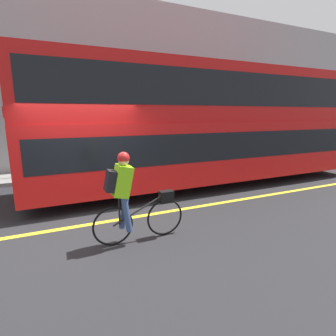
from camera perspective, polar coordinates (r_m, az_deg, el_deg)
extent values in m
plane|color=#232326|center=(6.06, -16.60, -11.08)|extent=(80.00, 80.00, 0.00)
cube|color=yellow|center=(5.90, -16.37, -11.64)|extent=(50.00, 0.14, 0.01)
cube|color=gray|center=(10.60, -20.16, -1.18)|extent=(60.00, 1.72, 0.13)
cube|color=#9E9EA3|center=(11.43, -21.82, 16.80)|extent=(60.00, 0.30, 6.94)
cylinder|color=black|center=(11.07, 23.51, 1.41)|extent=(1.01, 0.30, 1.01)
cylinder|color=black|center=(7.63, -13.72, -2.21)|extent=(1.01, 0.30, 1.01)
cube|color=red|center=(8.76, 8.57, 4.30)|extent=(11.00, 2.55, 1.77)
cube|color=black|center=(8.74, 8.62, 5.68)|extent=(10.56, 2.57, 0.78)
cube|color=red|center=(8.71, 8.93, 15.48)|extent=(11.00, 2.45, 1.64)
cube|color=black|center=(8.72, 8.94, 16.02)|extent=(10.56, 2.47, 0.92)
torus|color=black|center=(5.08, -0.68, -10.66)|extent=(0.72, 0.04, 0.72)
torus|color=black|center=(4.81, -11.87, -12.28)|extent=(0.72, 0.04, 0.72)
cylinder|color=black|center=(4.84, -6.16, -8.98)|extent=(1.01, 0.03, 0.49)
cylinder|color=black|center=(4.73, -10.57, -9.16)|extent=(0.03, 0.03, 0.53)
cube|color=black|center=(4.95, -0.37, -6.24)|extent=(0.26, 0.16, 0.22)
cube|color=#8CE019|center=(4.59, -9.99, -2.78)|extent=(0.37, 0.32, 0.58)
cube|color=black|center=(4.54, -12.44, -2.77)|extent=(0.21, 0.26, 0.38)
cylinder|color=#384C7A|center=(4.86, -9.54, -9.24)|extent=(0.22, 0.11, 0.65)
cylinder|color=#384C7A|center=(4.69, -8.97, -9.98)|extent=(0.20, 0.11, 0.65)
sphere|color=tan|center=(4.52, -9.66, 1.63)|extent=(0.19, 0.19, 0.19)
sphere|color=red|center=(4.51, -9.67, 2.17)|extent=(0.21, 0.21, 0.21)
cylinder|color=#59595B|center=(10.37, -30.76, 4.87)|extent=(0.07, 0.07, 2.46)
cube|color=red|center=(10.28, -31.37, 10.37)|extent=(0.36, 0.02, 0.36)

